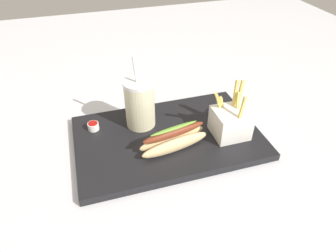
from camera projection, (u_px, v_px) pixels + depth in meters
name	position (u px, v px, depth m)	size (l,w,h in m)	color
ground_plane	(168.00, 143.00, 0.84)	(2.40, 2.40, 0.02)	silver
food_tray	(168.00, 137.00, 0.83)	(0.50, 0.32, 0.02)	black
soda_cup	(140.00, 103.00, 0.82)	(0.08, 0.08, 0.21)	beige
fries_basket	(230.00, 122.00, 0.80)	(0.09, 0.09, 0.15)	white
hot_dog_1	(174.00, 139.00, 0.77)	(0.19, 0.09, 0.07)	#E5C689
ketchup_cup_1	(93.00, 126.00, 0.84)	(0.03, 0.03, 0.02)	white
ketchup_cup_2	(218.00, 111.00, 0.90)	(0.04, 0.04, 0.02)	white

